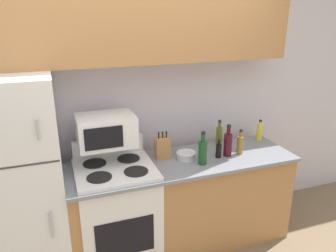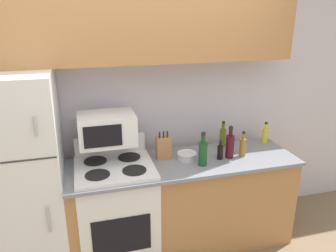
{
  "view_description": "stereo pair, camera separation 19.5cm",
  "coord_description": "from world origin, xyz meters",
  "px_view_note": "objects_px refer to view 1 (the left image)",
  "views": [
    {
      "loc": [
        -0.7,
        -2.18,
        2.16
      ],
      "look_at": [
        0.18,
        0.27,
        1.24
      ],
      "focal_mm": 35.0,
      "sensor_mm": 36.0,
      "label": 1
    },
    {
      "loc": [
        -0.51,
        -2.24,
        2.16
      ],
      "look_at": [
        0.18,
        0.27,
        1.24
      ],
      "focal_mm": 35.0,
      "sensor_mm": 36.0,
      "label": 2
    }
  ],
  "objects_px": {
    "knife_block": "(162,148)",
    "bottle_cooking_spray": "(259,132)",
    "microwave": "(106,130)",
    "refrigerator": "(19,185)",
    "bottle_wine_red": "(228,144)",
    "bottle_olive_oil": "(219,135)",
    "stove": "(117,213)",
    "bottle_wine_green": "(203,151)",
    "bottle_vinegar": "(240,144)",
    "bottle_soy_sauce": "(219,150)",
    "bowl": "(186,155)"
  },
  "relations": [
    {
      "from": "microwave",
      "to": "bottle_wine_red",
      "type": "bearing_deg",
      "value": -8.5
    },
    {
      "from": "bottle_soy_sauce",
      "to": "bottle_cooking_spray",
      "type": "bearing_deg",
      "value": 21.53
    },
    {
      "from": "refrigerator",
      "to": "bowl",
      "type": "relative_size",
      "value": 9.77
    },
    {
      "from": "bottle_wine_green",
      "to": "stove",
      "type": "bearing_deg",
      "value": 170.64
    },
    {
      "from": "bottle_olive_oil",
      "to": "bottle_wine_green",
      "type": "height_order",
      "value": "bottle_wine_green"
    },
    {
      "from": "bowl",
      "to": "bottle_cooking_spray",
      "type": "bearing_deg",
      "value": 10.54
    },
    {
      "from": "bottle_wine_red",
      "to": "bottle_cooking_spray",
      "type": "xyz_separation_m",
      "value": [
        0.5,
        0.23,
        -0.03
      ]
    },
    {
      "from": "refrigerator",
      "to": "stove",
      "type": "distance_m",
      "value": 0.85
    },
    {
      "from": "microwave",
      "to": "bottle_olive_oil",
      "type": "xyz_separation_m",
      "value": [
        1.12,
        0.09,
        -0.22
      ]
    },
    {
      "from": "bottle_cooking_spray",
      "to": "bottle_olive_oil",
      "type": "distance_m",
      "value": 0.45
    },
    {
      "from": "knife_block",
      "to": "bottle_cooking_spray",
      "type": "height_order",
      "value": "knife_block"
    },
    {
      "from": "microwave",
      "to": "bowl",
      "type": "distance_m",
      "value": 0.75
    },
    {
      "from": "bottle_cooking_spray",
      "to": "bottle_olive_oil",
      "type": "bearing_deg",
      "value": 176.53
    },
    {
      "from": "bowl",
      "to": "bottle_wine_red",
      "type": "bearing_deg",
      "value": -9.0
    },
    {
      "from": "stove",
      "to": "bottle_wine_red",
      "type": "xyz_separation_m",
      "value": [
        1.04,
        -0.04,
        0.53
      ]
    },
    {
      "from": "bottle_wine_red",
      "to": "bottle_vinegar",
      "type": "xyz_separation_m",
      "value": [
        0.13,
        -0.01,
        -0.02
      ]
    },
    {
      "from": "microwave",
      "to": "bottle_vinegar",
      "type": "distance_m",
      "value": 1.23
    },
    {
      "from": "knife_block",
      "to": "bottle_soy_sauce",
      "type": "xyz_separation_m",
      "value": [
        0.49,
        -0.16,
        -0.03
      ]
    },
    {
      "from": "microwave",
      "to": "bowl",
      "type": "height_order",
      "value": "microwave"
    },
    {
      "from": "knife_block",
      "to": "bottle_olive_oil",
      "type": "distance_m",
      "value": 0.64
    },
    {
      "from": "knife_block",
      "to": "bottle_wine_green",
      "type": "height_order",
      "value": "bottle_wine_green"
    },
    {
      "from": "refrigerator",
      "to": "bottle_wine_green",
      "type": "height_order",
      "value": "refrigerator"
    },
    {
      "from": "refrigerator",
      "to": "bottle_vinegar",
      "type": "distance_m",
      "value": 1.92
    },
    {
      "from": "bottle_wine_red",
      "to": "bottle_olive_oil",
      "type": "distance_m",
      "value": 0.26
    },
    {
      "from": "bowl",
      "to": "bottle_cooking_spray",
      "type": "relative_size",
      "value": 0.81
    },
    {
      "from": "knife_block",
      "to": "microwave",
      "type": "bearing_deg",
      "value": 178.46
    },
    {
      "from": "microwave",
      "to": "bottle_wine_green",
      "type": "xyz_separation_m",
      "value": [
        0.78,
        -0.24,
        -0.21
      ]
    },
    {
      "from": "stove",
      "to": "knife_block",
      "type": "bearing_deg",
      "value": 13.01
    },
    {
      "from": "bottle_soy_sauce",
      "to": "bottle_olive_oil",
      "type": "height_order",
      "value": "bottle_olive_oil"
    },
    {
      "from": "bowl",
      "to": "bottle_wine_red",
      "type": "relative_size",
      "value": 0.6
    },
    {
      "from": "bottle_vinegar",
      "to": "bottle_wine_green",
      "type": "relative_size",
      "value": 0.8
    },
    {
      "from": "microwave",
      "to": "bottle_cooking_spray",
      "type": "relative_size",
      "value": 2.15
    },
    {
      "from": "microwave",
      "to": "bottle_soy_sauce",
      "type": "relative_size",
      "value": 2.63
    },
    {
      "from": "refrigerator",
      "to": "bottle_vinegar",
      "type": "bearing_deg",
      "value": -3.38
    },
    {
      "from": "stove",
      "to": "bottle_soy_sauce",
      "type": "distance_m",
      "value": 1.06
    },
    {
      "from": "refrigerator",
      "to": "bottle_cooking_spray",
      "type": "bearing_deg",
      "value": 3.02
    },
    {
      "from": "bottle_wine_red",
      "to": "bottle_wine_green",
      "type": "distance_m",
      "value": 0.3
    },
    {
      "from": "microwave",
      "to": "bottle_cooking_spray",
      "type": "xyz_separation_m",
      "value": [
        1.57,
        0.07,
        -0.24
      ]
    },
    {
      "from": "bottle_soy_sauce",
      "to": "bottle_wine_green",
      "type": "distance_m",
      "value": 0.21
    },
    {
      "from": "bottle_vinegar",
      "to": "knife_block",
      "type": "bearing_deg",
      "value": 167.73
    },
    {
      "from": "refrigerator",
      "to": "bottle_olive_oil",
      "type": "xyz_separation_m",
      "value": [
        1.84,
        0.15,
        0.12
      ]
    },
    {
      "from": "knife_block",
      "to": "bottle_cooking_spray",
      "type": "bearing_deg",
      "value": 4.18
    },
    {
      "from": "refrigerator",
      "to": "bottle_wine_red",
      "type": "relative_size",
      "value": 5.82
    },
    {
      "from": "bottle_wine_red",
      "to": "bottle_olive_oil",
      "type": "height_order",
      "value": "bottle_wine_red"
    },
    {
      "from": "bowl",
      "to": "bottle_soy_sauce",
      "type": "xyz_separation_m",
      "value": [
        0.29,
        -0.07,
        0.04
      ]
    },
    {
      "from": "bottle_cooking_spray",
      "to": "bottle_vinegar",
      "type": "relative_size",
      "value": 0.92
    },
    {
      "from": "bottle_olive_oil",
      "to": "bottle_vinegar",
      "type": "distance_m",
      "value": 0.27
    },
    {
      "from": "bottle_cooking_spray",
      "to": "knife_block",
      "type": "bearing_deg",
      "value": -175.82
    },
    {
      "from": "bottle_wine_green",
      "to": "bottle_vinegar",
      "type": "bearing_deg",
      "value": 10.03
    },
    {
      "from": "bottle_wine_red",
      "to": "bottle_wine_green",
      "type": "relative_size",
      "value": 1.0
    }
  ]
}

